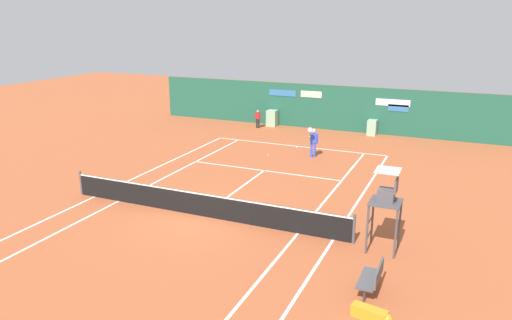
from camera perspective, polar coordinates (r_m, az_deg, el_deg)
The scene contains 9 objects.
ground_plane at distance 19.66m, azimuth -5.64°, elevation -5.96°, with size 80.00×80.00×0.01m.
tennis_net at distance 19.01m, azimuth -6.53°, elevation -5.14°, with size 12.10×0.10×1.07m.
sponsor_back_wall at distance 33.97m, azimuth 7.88°, elevation 6.11°, with size 25.00×1.02×3.06m.
umpire_chair at distance 16.24m, azimuth 15.10°, elevation -4.41°, with size 1.00×1.00×2.82m.
player_bench at distance 14.25m, azimuth 13.54°, elevation -13.25°, with size 0.54×1.24×0.88m.
equipment_bag at distance 13.33m, azimuth 13.60°, elevation -17.27°, with size 1.08×0.46×0.32m.
player_on_baseline at distance 26.93m, azimuth 6.75°, elevation 2.33°, with size 0.50×0.80×1.82m.
ball_kid_centre_post at distance 34.08m, azimuth 0.22°, elevation 5.00°, with size 0.42×0.19×1.26m.
tennis_ball_mid_court at distance 27.20m, azimuth 1.45°, elevation 0.56°, with size 0.07×0.07×0.07m, color #CCE033.
Camera 1 is at (9.02, -15.23, 7.44)m, focal length 33.96 mm.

